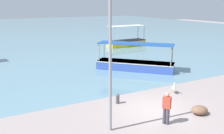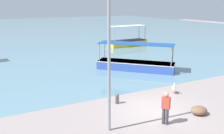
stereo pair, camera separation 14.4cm
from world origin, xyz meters
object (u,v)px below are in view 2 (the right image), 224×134
object	(u,v)px
fishing_boat_far_right	(135,64)
fisherman_standing	(166,107)
net_pile	(199,110)
mooring_bollard	(117,98)
pelican	(174,88)
fishing_boat_outer	(127,42)
lamp_post	(109,57)

from	to	relation	value
fishing_boat_far_right	fisherman_standing	world-z (taller)	fishing_boat_far_right
fishing_boat_far_right	net_pile	xyz separation A→B (m)	(-1.96, -9.51, -0.31)
fishing_boat_far_right	fisherman_standing	size ratio (longest dim) A/B	3.63
mooring_bollard	net_pile	size ratio (longest dim) A/B	0.68
pelican	fishing_boat_outer	bearing A→B (deg)	68.44
pelican	mooring_bollard	world-z (taller)	pelican
fishing_boat_outer	fishing_boat_far_right	bearing A→B (deg)	-117.75
fishing_boat_far_right	lamp_post	distance (m)	11.74
fishing_boat_outer	lamp_post	bearing A→B (deg)	-123.03
lamp_post	net_pile	world-z (taller)	lamp_post
fishing_boat_outer	pelican	distance (m)	19.16
pelican	fisherman_standing	world-z (taller)	fisherman_standing
fishing_boat_far_right	fisherman_standing	xyz separation A→B (m)	(-4.35, -9.54, 0.36)
pelican	mooring_bollard	xyz separation A→B (m)	(-4.22, 0.26, -0.04)
net_pile	fishing_boat_outer	bearing A→B (deg)	69.14
fishing_boat_outer	net_pile	distance (m)	22.46
fishing_boat_outer	net_pile	world-z (taller)	fishing_boat_outer
fishing_boat_outer	net_pile	bearing A→B (deg)	-110.86
lamp_post	fisherman_standing	world-z (taller)	lamp_post
fishing_boat_outer	fisherman_standing	size ratio (longest dim) A/B	3.27
lamp_post	fisherman_standing	size ratio (longest dim) A/B	3.87
pelican	net_pile	bearing A→B (deg)	-106.81
fishing_boat_far_right	mooring_bollard	world-z (taller)	fishing_boat_far_right
net_pile	fisherman_standing	bearing A→B (deg)	-179.07
fishing_boat_outer	fisherman_standing	xyz separation A→B (m)	(-10.39, -21.02, 0.32)
fishing_boat_outer	lamp_post	distance (m)	24.37
lamp_post	net_pile	size ratio (longest dim) A/B	6.98
lamp_post	net_pile	xyz separation A→B (m)	(5.18, -0.71, -3.40)
lamp_post	fisherman_standing	xyz separation A→B (m)	(2.79, -0.75, -2.73)
fisherman_standing	net_pile	bearing A→B (deg)	0.93
fishing_boat_outer	mooring_bollard	size ratio (longest dim) A/B	8.71
fishing_boat_far_right	pelican	size ratio (longest dim) A/B	7.67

